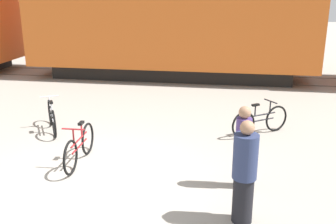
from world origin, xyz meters
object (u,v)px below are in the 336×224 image
Objects in this scene: bicycle_maroon at (80,147)px; person_in_purple at (243,147)px; bicycle_black at (260,121)px; person_in_navy at (244,173)px; bicycle_silver at (52,117)px; freight_train at (172,1)px.

person_in_purple is at bearing -8.26° from bicycle_maroon.
bicycle_maroon is 1.12× the size of person_in_purple.
bicycle_maroon is at bearing -148.16° from bicycle_black.
person_in_navy is (-0.50, -4.01, 0.47)m from bicycle_black.
bicycle_silver is at bearing -33.22° from person_in_navy.
freight_train reaches higher than bicycle_silver.
person_in_purple is at bearing -87.53° from person_in_navy.
bicycle_maroon is at bearing -93.73° from freight_train.
bicycle_silver is 0.96× the size of person_in_purple.
freight_train is at bearing 117.06° from bicycle_black.
freight_train is at bearing 73.88° from bicycle_silver.
freight_train is at bearing -33.38° from person_in_purple.
bicycle_maroon is (1.45, -1.77, 0.01)m from bicycle_silver.
bicycle_maroon is (-0.57, -8.74, -2.67)m from freight_train.
bicycle_silver is 0.89× the size of person_in_navy.
person_in_navy is at bearing 130.20° from person_in_purple.
person_in_navy is (2.75, -10.38, -2.21)m from freight_train.
bicycle_silver is 1.05× the size of bicycle_black.
bicycle_maroon is at bearing 31.76° from person_in_purple.
person_in_purple is at bearing -99.97° from bicycle_black.
bicycle_black is at bearing -59.95° from person_in_purple.
person_in_navy reaches higher than bicycle_maroon.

